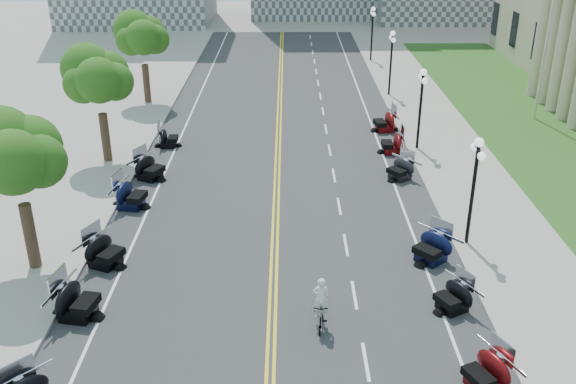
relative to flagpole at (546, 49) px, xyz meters
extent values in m
plane|color=gray|center=(-18.00, -22.00, -5.00)|extent=(160.00, 160.00, 0.00)
cube|color=#333335|center=(-18.00, -12.00, -5.00)|extent=(16.00, 90.00, 0.01)
cube|color=yellow|center=(-18.12, -12.00, -4.99)|extent=(0.12, 90.00, 0.00)
cube|color=yellow|center=(-17.88, -12.00, -4.99)|extent=(0.12, 90.00, 0.00)
cube|color=white|center=(-11.60, -12.00, -4.99)|extent=(0.12, 90.00, 0.00)
cube|color=white|center=(-24.40, -12.00, -4.99)|extent=(0.12, 90.00, 0.00)
cube|color=white|center=(-14.80, -26.00, -4.99)|extent=(0.12, 2.00, 0.00)
cube|color=white|center=(-14.80, -22.00, -4.99)|extent=(0.12, 2.00, 0.00)
cube|color=white|center=(-14.80, -18.00, -4.99)|extent=(0.12, 2.00, 0.00)
cube|color=white|center=(-14.80, -14.00, -4.99)|extent=(0.12, 2.00, 0.00)
cube|color=white|center=(-14.80, -10.00, -4.99)|extent=(0.12, 2.00, 0.00)
cube|color=white|center=(-14.80, -6.00, -4.99)|extent=(0.12, 2.00, 0.00)
cube|color=white|center=(-14.80, -2.00, -4.99)|extent=(0.12, 2.00, 0.00)
cube|color=white|center=(-14.80, 2.00, -4.99)|extent=(0.12, 2.00, 0.00)
cube|color=white|center=(-14.80, 6.00, -4.99)|extent=(0.12, 2.00, 0.00)
cube|color=white|center=(-14.80, 10.00, -4.99)|extent=(0.12, 2.00, 0.00)
cube|color=white|center=(-14.80, 14.00, -4.99)|extent=(0.12, 2.00, 0.00)
cube|color=white|center=(-14.80, 18.00, -4.99)|extent=(0.12, 2.00, 0.00)
cube|color=white|center=(-14.80, 22.00, -4.99)|extent=(0.12, 2.00, 0.00)
cube|color=white|center=(-14.80, 26.00, -4.99)|extent=(0.12, 2.00, 0.00)
cube|color=white|center=(-14.80, 30.00, -4.99)|extent=(0.12, 2.00, 0.00)
cube|color=#9E9991|center=(-7.50, -12.00, -4.92)|extent=(5.00, 90.00, 0.15)
cube|color=#9E9991|center=(-28.50, -12.00, -4.92)|extent=(5.00, 90.00, 0.15)
cube|color=#356023|center=(-0.50, -4.00, -4.95)|extent=(9.00, 60.00, 0.10)
imported|color=#A51414|center=(-16.24, -23.99, -4.46)|extent=(0.64, 1.85, 1.09)
imported|color=white|center=(-16.24, -23.99, -3.07)|extent=(0.61, 0.40, 1.68)
camera|label=1|loc=(-17.45, -43.21, 9.13)|focal=40.00mm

